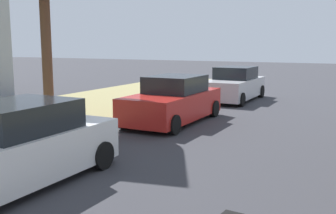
% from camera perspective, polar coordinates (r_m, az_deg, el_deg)
% --- Properties ---
extents(parked_sedan_white, '(1.95, 4.41, 1.57)m').
position_cam_1_polar(parked_sedan_white, '(8.01, -21.43, -5.53)').
color(parked_sedan_white, white).
rests_on(parked_sedan_white, ground).
extents(parked_sedan_red, '(1.95, 4.41, 1.57)m').
position_cam_1_polar(parked_sedan_red, '(13.52, 0.76, 0.84)').
color(parked_sedan_red, red).
rests_on(parked_sedan_red, ground).
extents(parked_sedan_silver, '(1.95, 4.41, 1.57)m').
position_cam_1_polar(parked_sedan_silver, '(19.08, 9.46, 3.11)').
color(parked_sedan_silver, '#BCBCC1').
rests_on(parked_sedan_silver, ground).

